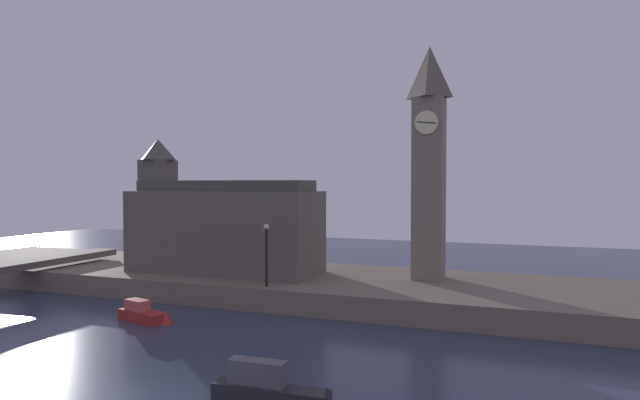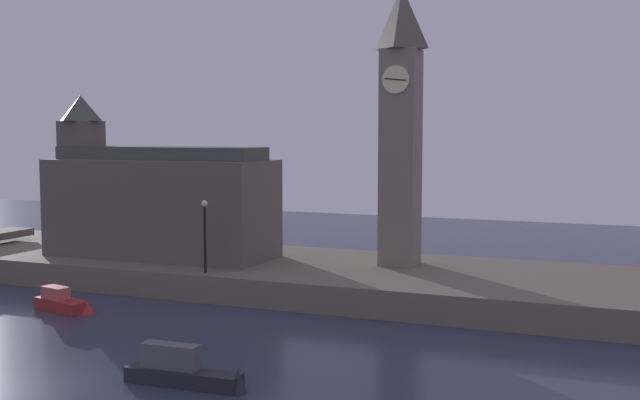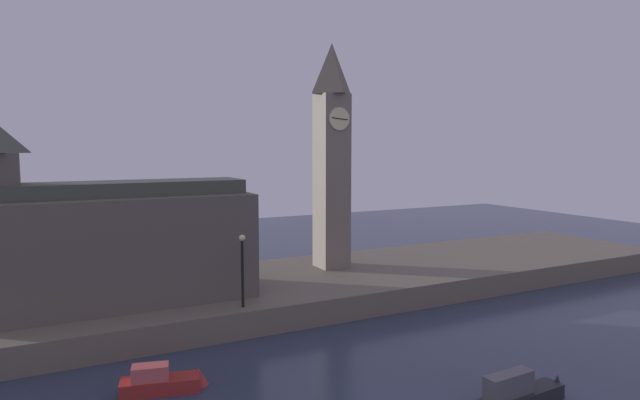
# 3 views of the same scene
# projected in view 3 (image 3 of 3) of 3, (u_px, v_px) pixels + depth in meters

# --- Properties ---
(far_embankment) EXTENTS (70.00, 12.00, 1.50)m
(far_embankment) POSITION_uv_depth(u_px,v_px,m) (245.00, 294.00, 35.25)
(far_embankment) COLOR #6B6051
(far_embankment) RESTS_ON ground
(clock_tower) EXTENTS (2.28, 2.32, 16.04)m
(clock_tower) POSITION_uv_depth(u_px,v_px,m) (332.00, 153.00, 39.13)
(clock_tower) COLOR slate
(clock_tower) RESTS_ON far_embankment
(parliament_hall) EXTENTS (14.32, 5.43, 10.11)m
(parliament_hall) POSITION_uv_depth(u_px,v_px,m) (113.00, 243.00, 30.37)
(parliament_hall) COLOR #5B544C
(parliament_hall) RESTS_ON far_embankment
(streetlamp) EXTENTS (0.36, 0.36, 4.02)m
(streetlamp) POSITION_uv_depth(u_px,v_px,m) (242.00, 262.00, 29.61)
(streetlamp) COLOR black
(streetlamp) RESTS_ON far_embankment
(boat_barge_dark) EXTENTS (4.95, 1.14, 1.74)m
(boat_barge_dark) POSITION_uv_depth(u_px,v_px,m) (522.00, 394.00, 21.59)
(boat_barge_dark) COLOR #232328
(boat_barge_dark) RESTS_ON ground
(boat_dinghy_red) EXTENTS (3.91, 1.85, 1.31)m
(boat_dinghy_red) POSITION_uv_depth(u_px,v_px,m) (167.00, 381.00, 22.96)
(boat_dinghy_red) COLOR maroon
(boat_dinghy_red) RESTS_ON ground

